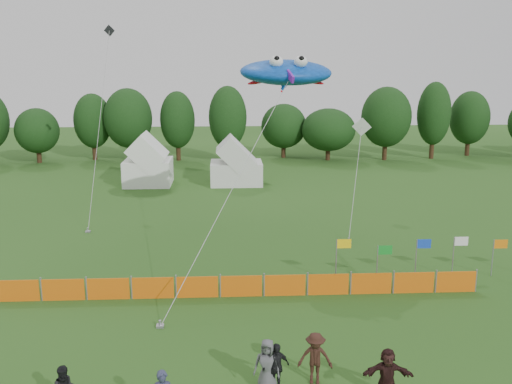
{
  "coord_description": "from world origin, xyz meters",
  "views": [
    {
      "loc": [
        -1.23,
        -17.06,
        10.42
      ],
      "look_at": [
        0.0,
        6.0,
        5.2
      ],
      "focal_mm": 40.0,
      "sensor_mm": 36.0,
      "label": 1
    }
  ],
  "objects_px": {
    "barrier_fence": "(241,286)",
    "spectator_c": "(315,358)",
    "tent_right": "(236,166)",
    "stingray_kite": "(286,73)",
    "spectator_e": "(267,365)",
    "spectator_f": "(387,374)",
    "tent_left": "(148,164)",
    "spectator_d": "(276,367)"
  },
  "relations": [
    {
      "from": "tent_left",
      "to": "spectator_e",
      "type": "distance_m",
      "value": 33.93
    },
    {
      "from": "spectator_f",
      "to": "spectator_c",
      "type": "bearing_deg",
      "value": 159.28
    },
    {
      "from": "spectator_c",
      "to": "tent_right",
      "type": "bearing_deg",
      "value": 101.21
    },
    {
      "from": "barrier_fence",
      "to": "spectator_c",
      "type": "height_order",
      "value": "spectator_c"
    },
    {
      "from": "tent_right",
      "to": "spectator_c",
      "type": "relative_size",
      "value": 2.55
    },
    {
      "from": "spectator_d",
      "to": "spectator_c",
      "type": "bearing_deg",
      "value": -8.42
    },
    {
      "from": "tent_right",
      "to": "spectator_e",
      "type": "height_order",
      "value": "tent_right"
    },
    {
      "from": "barrier_fence",
      "to": "spectator_c",
      "type": "relative_size",
      "value": 12.21
    },
    {
      "from": "tent_left",
      "to": "spectator_d",
      "type": "relative_size",
      "value": 2.47
    },
    {
      "from": "tent_left",
      "to": "stingray_kite",
      "type": "height_order",
      "value": "stingray_kite"
    },
    {
      "from": "spectator_f",
      "to": "tent_right",
      "type": "bearing_deg",
      "value": 101.94
    },
    {
      "from": "spectator_d",
      "to": "spectator_f",
      "type": "height_order",
      "value": "spectator_f"
    },
    {
      "from": "spectator_c",
      "to": "spectator_d",
      "type": "xyz_separation_m",
      "value": [
        -1.34,
        -0.38,
        -0.07
      ]
    },
    {
      "from": "spectator_e",
      "to": "stingray_kite",
      "type": "relative_size",
      "value": 0.1
    },
    {
      "from": "spectator_e",
      "to": "spectator_f",
      "type": "bearing_deg",
      "value": 6.15
    },
    {
      "from": "barrier_fence",
      "to": "spectator_c",
      "type": "xyz_separation_m",
      "value": [
        2.25,
        -7.35,
        0.4
      ]
    },
    {
      "from": "tent_left",
      "to": "stingray_kite",
      "type": "distance_m",
      "value": 22.02
    },
    {
      "from": "spectator_e",
      "to": "stingray_kite",
      "type": "xyz_separation_m",
      "value": [
        2.11,
        15.17,
        9.03
      ]
    },
    {
      "from": "spectator_d",
      "to": "spectator_f",
      "type": "xyz_separation_m",
      "value": [
        3.47,
        -0.65,
        0.03
      ]
    },
    {
      "from": "tent_left",
      "to": "spectator_c",
      "type": "xyz_separation_m",
      "value": [
        9.69,
        -32.57,
        -0.93
      ]
    },
    {
      "from": "spectator_d",
      "to": "spectator_e",
      "type": "height_order",
      "value": "spectator_e"
    },
    {
      "from": "barrier_fence",
      "to": "spectator_d",
      "type": "xyz_separation_m",
      "value": [
        0.91,
        -7.73,
        0.33
      ]
    },
    {
      "from": "barrier_fence",
      "to": "spectator_e",
      "type": "xyz_separation_m",
      "value": [
        0.63,
        -7.72,
        0.39
      ]
    },
    {
      "from": "tent_right",
      "to": "spectator_c",
      "type": "distance_m",
      "value": 32.44
    },
    {
      "from": "barrier_fence",
      "to": "tent_left",
      "type": "bearing_deg",
      "value": 106.45
    },
    {
      "from": "tent_right",
      "to": "stingray_kite",
      "type": "xyz_separation_m",
      "value": [
        2.45,
        -17.58,
        8.29
      ]
    },
    {
      "from": "tent_right",
      "to": "spectator_d",
      "type": "relative_size",
      "value": 2.77
    },
    {
      "from": "spectator_c",
      "to": "spectator_d",
      "type": "bearing_deg",
      "value": -156.43
    },
    {
      "from": "spectator_f",
      "to": "tent_left",
      "type": "bearing_deg",
      "value": 114.33
    },
    {
      "from": "stingray_kite",
      "to": "barrier_fence",
      "type": "bearing_deg",
      "value": -110.15
    },
    {
      "from": "spectator_d",
      "to": "stingray_kite",
      "type": "distance_m",
      "value": 17.78
    },
    {
      "from": "tent_right",
      "to": "spectator_c",
      "type": "xyz_separation_m",
      "value": [
        1.97,
        -32.37,
        -0.73
      ]
    },
    {
      "from": "spectator_c",
      "to": "spectator_f",
      "type": "xyz_separation_m",
      "value": [
        2.13,
        -1.02,
        -0.04
      ]
    },
    {
      "from": "stingray_kite",
      "to": "spectator_c",
      "type": "bearing_deg",
      "value": -91.88
    },
    {
      "from": "tent_left",
      "to": "barrier_fence",
      "type": "distance_m",
      "value": 26.33
    },
    {
      "from": "spectator_f",
      "to": "spectator_e",
      "type": "bearing_deg",
      "value": 175.04
    },
    {
      "from": "tent_right",
      "to": "barrier_fence",
      "type": "height_order",
      "value": "tent_right"
    },
    {
      "from": "spectator_f",
      "to": "stingray_kite",
      "type": "distance_m",
      "value": 18.31
    },
    {
      "from": "tent_right",
      "to": "spectator_d",
      "type": "distance_m",
      "value": 32.77
    },
    {
      "from": "tent_left",
      "to": "tent_right",
      "type": "distance_m",
      "value": 7.73
    },
    {
      "from": "spectator_c",
      "to": "spectator_f",
      "type": "bearing_deg",
      "value": -17.93
    },
    {
      "from": "tent_left",
      "to": "stingray_kite",
      "type": "relative_size",
      "value": 0.24
    }
  ]
}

